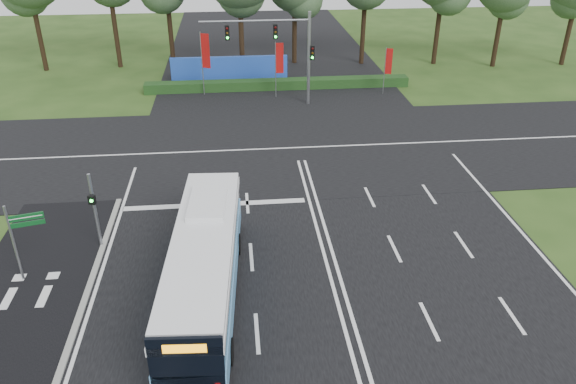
% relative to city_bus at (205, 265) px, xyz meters
% --- Properties ---
extents(ground, '(120.00, 120.00, 0.00)m').
position_rel_city_bus_xyz_m(ground, '(5.19, 2.72, -1.63)').
color(ground, '#274517').
rests_on(ground, ground).
extents(road_main, '(20.00, 120.00, 0.04)m').
position_rel_city_bus_xyz_m(road_main, '(5.19, 2.72, -1.61)').
color(road_main, black).
rests_on(road_main, ground).
extents(road_cross, '(120.00, 14.00, 0.05)m').
position_rel_city_bus_xyz_m(road_cross, '(5.19, 14.72, -1.61)').
color(road_cross, black).
rests_on(road_cross, ground).
extents(bike_path, '(5.00, 18.00, 0.06)m').
position_rel_city_bus_xyz_m(bike_path, '(-7.31, -0.28, -1.60)').
color(bike_path, black).
rests_on(bike_path, ground).
extents(kerb_strip, '(0.25, 18.00, 0.12)m').
position_rel_city_bus_xyz_m(kerb_strip, '(-4.91, -0.28, -1.57)').
color(kerb_strip, gray).
rests_on(kerb_strip, ground).
extents(city_bus, '(3.06, 11.41, 3.24)m').
position_rel_city_bus_xyz_m(city_bus, '(0.00, 0.00, 0.00)').
color(city_bus, '#6CBAFB').
rests_on(city_bus, ground).
extents(pedestrian_signal, '(0.33, 0.43, 3.74)m').
position_rel_city_bus_xyz_m(pedestrian_signal, '(-5.01, 4.30, 0.41)').
color(pedestrian_signal, gray).
rests_on(pedestrian_signal, ground).
extents(street_sign, '(1.38, 0.40, 3.61)m').
position_rel_city_bus_xyz_m(street_sign, '(-7.48, 2.09, 0.67)').
color(street_sign, gray).
rests_on(street_sign, ground).
extents(banner_flag_left, '(0.70, 0.33, 5.07)m').
position_rel_city_bus_xyz_m(banner_flag_left, '(-0.69, 26.18, 1.65)').
color(banner_flag_left, gray).
rests_on(banner_flag_left, ground).
extents(banner_flag_mid, '(0.66, 0.07, 4.43)m').
position_rel_city_bus_xyz_m(banner_flag_mid, '(5.07, 25.12, 1.27)').
color(banner_flag_mid, gray).
rests_on(banner_flag_mid, ground).
extents(banner_flag_right, '(0.54, 0.22, 3.83)m').
position_rel_city_bus_xyz_m(banner_flag_right, '(13.80, 24.95, 0.89)').
color(banner_flag_right, gray).
rests_on(banner_flag_right, ground).
extents(traffic_light_gantry, '(8.41, 0.28, 7.00)m').
position_rel_city_bus_xyz_m(traffic_light_gantry, '(5.40, 23.22, 3.03)').
color(traffic_light_gantry, gray).
rests_on(traffic_light_gantry, ground).
extents(hedge, '(22.00, 1.20, 0.80)m').
position_rel_city_bus_xyz_m(hedge, '(5.19, 27.22, -1.23)').
color(hedge, '#153613').
rests_on(hedge, ground).
extents(blue_hoarding, '(10.00, 0.30, 2.20)m').
position_rel_city_bus_xyz_m(blue_hoarding, '(1.19, 29.72, -0.53)').
color(blue_hoarding, blue).
rests_on(blue_hoarding, ground).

